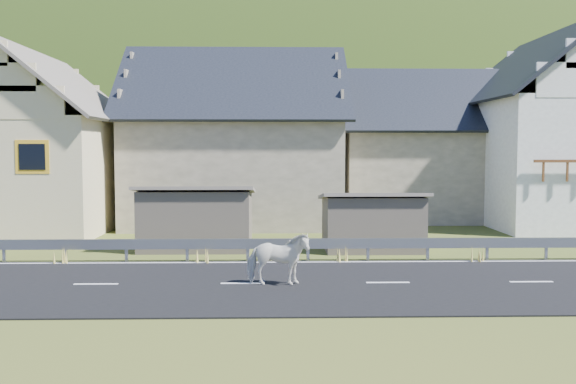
{
  "coord_description": "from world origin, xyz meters",
  "views": [
    {
      "loc": [
        0.81,
        -17.37,
        3.77
      ],
      "look_at": [
        1.3,
        2.14,
        2.4
      ],
      "focal_mm": 40.0,
      "sensor_mm": 36.0,
      "label": 1
    }
  ],
  "objects": [
    {
      "name": "ground",
      "position": [
        0.0,
        0.0,
        0.0
      ],
      "size": [
        160.0,
        160.0,
        0.0
      ],
      "primitive_type": "plane",
      "color": "#364919",
      "rests_on": "ground"
    },
    {
      "name": "guardrail",
      "position": [
        -0.0,
        3.68,
        0.56
      ],
      "size": [
        28.1,
        0.09,
        0.75
      ],
      "color": "#93969B",
      "rests_on": "ground"
    },
    {
      "name": "house_stone_a",
      "position": [
        -1.0,
        15.0,
        4.63
      ],
      "size": [
        10.8,
        9.8,
        8.9
      ],
      "color": "#B0A48A",
      "rests_on": "ground"
    },
    {
      "name": "lane_markings",
      "position": [
        0.0,
        0.0,
        0.04
      ],
      "size": [
        60.0,
        6.6,
        0.01
      ],
      "primitive_type": "cube",
      "color": "silver",
      "rests_on": "road"
    },
    {
      "name": "shed_left",
      "position": [
        -2.0,
        6.5,
        1.1
      ],
      "size": [
        4.3,
        3.3,
        2.4
      ],
      "primitive_type": "cube",
      "color": "#62584B",
      "rests_on": "ground"
    },
    {
      "name": "house_white",
      "position": [
        15.0,
        14.0,
        5.06
      ],
      "size": [
        8.8,
        10.8,
        9.7
      ],
      "color": "white",
      "rests_on": "ground"
    },
    {
      "name": "road",
      "position": [
        0.0,
        0.0,
        0.02
      ],
      "size": [
        60.0,
        7.0,
        0.04
      ],
      "primitive_type": "cube",
      "color": "black",
      "rests_on": "ground"
    },
    {
      "name": "house_cream",
      "position": [
        -10.0,
        12.0,
        4.36
      ],
      "size": [
        7.8,
        9.8,
        8.3
      ],
      "color": "beige",
      "rests_on": "ground"
    },
    {
      "name": "shed_right",
      "position": [
        4.5,
        6.0,
        1.0
      ],
      "size": [
        3.8,
        2.9,
        2.2
      ],
      "primitive_type": "cube",
      "color": "#62584B",
      "rests_on": "ground"
    },
    {
      "name": "horse",
      "position": [
        0.96,
        -0.22,
        0.76
      ],
      "size": [
        0.85,
        1.74,
        1.44
      ],
      "primitive_type": "imported",
      "rotation": [
        0.0,
        0.0,
        1.53
      ],
      "color": "silver",
      "rests_on": "road"
    },
    {
      "name": "house_stone_b",
      "position": [
        9.0,
        17.0,
        4.24
      ],
      "size": [
        9.8,
        8.8,
        8.1
      ],
      "color": "#B0A48A",
      "rests_on": "ground"
    },
    {
      "name": "mountain",
      "position": [
        5.0,
        180.0,
        -20.0
      ],
      "size": [
        440.0,
        280.0,
        260.0
      ],
      "primitive_type": "ellipsoid",
      "color": "#1D3E0F",
      "rests_on": "ground"
    }
  ]
}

